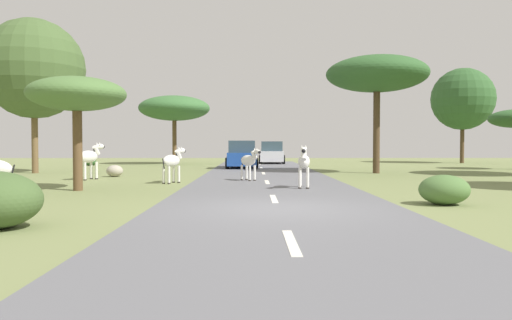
{
  "coord_description": "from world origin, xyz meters",
  "views": [
    {
      "loc": [
        -0.66,
        -11.45,
        1.54
      ],
      "look_at": [
        -0.47,
        10.96,
        0.84
      ],
      "focal_mm": 34.42,
      "sensor_mm": 36.0,
      "label": 1
    }
  ],
  "objects_px": {
    "car_0": "(272,153)",
    "tree_7": "(77,95)",
    "zebra_0": "(304,162)",
    "tree_6": "(377,75)",
    "rock_0": "(115,171)",
    "zebra_1": "(173,161)",
    "tree_3": "(174,108)",
    "bush_2": "(444,190)",
    "tree_5": "(463,99)",
    "zebra_4": "(89,157)",
    "car_1": "(242,155)",
    "tree_0": "(34,69)",
    "zebra_3": "(249,161)",
    "bush_0": "(90,162)"
  },
  "relations": [
    {
      "from": "tree_5",
      "to": "rock_0",
      "type": "xyz_separation_m",
      "value": [
        -24.08,
        -17.11,
        -5.03
      ]
    },
    {
      "from": "zebra_4",
      "to": "rock_0",
      "type": "distance_m",
      "value": 2.1
    },
    {
      "from": "zebra_1",
      "to": "rock_0",
      "type": "bearing_deg",
      "value": 157.26
    },
    {
      "from": "tree_3",
      "to": "bush_2",
      "type": "distance_m",
      "value": 28.86
    },
    {
      "from": "bush_2",
      "to": "rock_0",
      "type": "height_order",
      "value": "bush_2"
    },
    {
      "from": "car_1",
      "to": "tree_0",
      "type": "bearing_deg",
      "value": -157.05
    },
    {
      "from": "zebra_3",
      "to": "zebra_4",
      "type": "xyz_separation_m",
      "value": [
        -7.04,
        1.31,
        0.12
      ]
    },
    {
      "from": "tree_0",
      "to": "tree_6",
      "type": "relative_size",
      "value": 1.32
    },
    {
      "from": "zebra_0",
      "to": "tree_5",
      "type": "height_order",
      "value": "tree_5"
    },
    {
      "from": "zebra_0",
      "to": "car_0",
      "type": "height_order",
      "value": "car_0"
    },
    {
      "from": "zebra_3",
      "to": "tree_0",
      "type": "relative_size",
      "value": 0.16
    },
    {
      "from": "car_0",
      "to": "tree_7",
      "type": "height_order",
      "value": "tree_7"
    },
    {
      "from": "tree_3",
      "to": "zebra_3",
      "type": "bearing_deg",
      "value": -72.01
    },
    {
      "from": "car_1",
      "to": "tree_3",
      "type": "height_order",
      "value": "tree_3"
    },
    {
      "from": "zebra_0",
      "to": "rock_0",
      "type": "height_order",
      "value": "zebra_0"
    },
    {
      "from": "car_1",
      "to": "tree_0",
      "type": "xyz_separation_m",
      "value": [
        -11.04,
        -4.98,
        4.75
      ]
    },
    {
      "from": "rock_0",
      "to": "tree_3",
      "type": "bearing_deg",
      "value": 88.3
    },
    {
      "from": "zebra_4",
      "to": "rock_0",
      "type": "relative_size",
      "value": 2.13
    },
    {
      "from": "tree_6",
      "to": "bush_0",
      "type": "distance_m",
      "value": 21.39
    },
    {
      "from": "zebra_0",
      "to": "bush_2",
      "type": "distance_m",
      "value": 5.34
    },
    {
      "from": "bush_2",
      "to": "tree_5",
      "type": "bearing_deg",
      "value": 65.94
    },
    {
      "from": "tree_0",
      "to": "tree_3",
      "type": "relative_size",
      "value": 1.48
    },
    {
      "from": "zebra_0",
      "to": "car_1",
      "type": "xyz_separation_m",
      "value": [
        -2.44,
        14.7,
        -0.08
      ]
    },
    {
      "from": "zebra_4",
      "to": "tree_6",
      "type": "xyz_separation_m",
      "value": [
        13.85,
        4.67,
        4.3
      ]
    },
    {
      "from": "tree_7",
      "to": "rock_0",
      "type": "bearing_deg",
      "value": 96.03
    },
    {
      "from": "zebra_1",
      "to": "tree_3",
      "type": "height_order",
      "value": "tree_3"
    },
    {
      "from": "car_1",
      "to": "tree_0",
      "type": "distance_m",
      "value": 13.01
    },
    {
      "from": "bush_0",
      "to": "bush_2",
      "type": "height_order",
      "value": "bush_2"
    },
    {
      "from": "tree_7",
      "to": "car_0",
      "type": "bearing_deg",
      "value": 71.82
    },
    {
      "from": "tree_0",
      "to": "zebra_3",
      "type": "bearing_deg",
      "value": -28.11
    },
    {
      "from": "bush_0",
      "to": "rock_0",
      "type": "distance_m",
      "value": 13.35
    },
    {
      "from": "zebra_4",
      "to": "tree_7",
      "type": "distance_m",
      "value": 5.77
    },
    {
      "from": "zebra_3",
      "to": "tree_7",
      "type": "relative_size",
      "value": 0.36
    },
    {
      "from": "zebra_3",
      "to": "zebra_4",
      "type": "height_order",
      "value": "zebra_4"
    },
    {
      "from": "tree_3",
      "to": "tree_6",
      "type": "distance_m",
      "value": 17.97
    },
    {
      "from": "tree_3",
      "to": "zebra_0",
      "type": "bearing_deg",
      "value": -70.27
    },
    {
      "from": "zebra_0",
      "to": "car_0",
      "type": "xyz_separation_m",
      "value": [
        -0.19,
        22.3,
        -0.08
      ]
    },
    {
      "from": "car_0",
      "to": "zebra_3",
      "type": "bearing_deg",
      "value": -93.11
    },
    {
      "from": "zebra_0",
      "to": "tree_6",
      "type": "distance_m",
      "value": 11.57
    },
    {
      "from": "tree_6",
      "to": "tree_7",
      "type": "xyz_separation_m",
      "value": [
        -12.53,
        -9.84,
        -2.1
      ]
    },
    {
      "from": "tree_7",
      "to": "zebra_3",
      "type": "bearing_deg",
      "value": 33.99
    },
    {
      "from": "tree_0",
      "to": "tree_5",
      "type": "bearing_deg",
      "value": 25.83
    },
    {
      "from": "tree_3",
      "to": "bush_2",
      "type": "bearing_deg",
      "value": -67.21
    },
    {
      "from": "tree_5",
      "to": "car_0",
      "type": "bearing_deg",
      "value": -174.4
    },
    {
      "from": "zebra_3",
      "to": "rock_0",
      "type": "bearing_deg",
      "value": -59.48
    },
    {
      "from": "tree_5",
      "to": "bush_2",
      "type": "bearing_deg",
      "value": -114.06
    },
    {
      "from": "car_0",
      "to": "tree_3",
      "type": "bearing_deg",
      "value": -176.23
    },
    {
      "from": "tree_6",
      "to": "tree_7",
      "type": "bearing_deg",
      "value": -141.85
    },
    {
      "from": "tree_6",
      "to": "zebra_0",
      "type": "bearing_deg",
      "value": -117.29
    },
    {
      "from": "zebra_0",
      "to": "zebra_3",
      "type": "distance_m",
      "value": 4.01
    }
  ]
}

